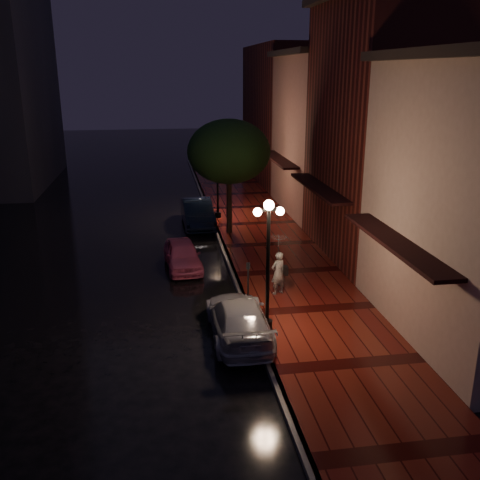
{
  "coord_description": "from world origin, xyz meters",
  "views": [
    {
      "loc": [
        -2.92,
        -20.43,
        8.2
      ],
      "look_at": [
        0.34,
        0.7,
        1.4
      ],
      "focal_mm": 40.0,
      "sensor_mm": 36.0,
      "label": 1
    }
  ],
  "objects_px": {
    "silver_car": "(239,319)",
    "navy_car": "(198,213)",
    "parking_meter": "(248,277)",
    "streetlamp_near": "(268,258)",
    "street_tree": "(229,154)",
    "streetlamp_far": "(218,175)",
    "woman_with_umbrella": "(279,255)",
    "pink_car": "(182,255)"
  },
  "relations": [
    {
      "from": "woman_with_umbrella",
      "to": "pink_car",
      "type": "bearing_deg",
      "value": -71.34
    },
    {
      "from": "navy_car",
      "to": "woman_with_umbrella",
      "type": "height_order",
      "value": "woman_with_umbrella"
    },
    {
      "from": "navy_car",
      "to": "silver_car",
      "type": "relative_size",
      "value": 1.0
    },
    {
      "from": "streetlamp_far",
      "to": "navy_car",
      "type": "relative_size",
      "value": 0.96
    },
    {
      "from": "street_tree",
      "to": "woman_with_umbrella",
      "type": "bearing_deg",
      "value": -84.96
    },
    {
      "from": "streetlamp_far",
      "to": "parking_meter",
      "type": "distance_m",
      "value": 11.6
    },
    {
      "from": "navy_car",
      "to": "silver_car",
      "type": "xyz_separation_m",
      "value": [
        0.3,
        -13.03,
        -0.09
      ]
    },
    {
      "from": "streetlamp_far",
      "to": "street_tree",
      "type": "distance_m",
      "value": 3.44
    },
    {
      "from": "navy_car",
      "to": "parking_meter",
      "type": "height_order",
      "value": "parking_meter"
    },
    {
      "from": "streetlamp_far",
      "to": "parking_meter",
      "type": "bearing_deg",
      "value": -91.0
    },
    {
      "from": "streetlamp_near",
      "to": "street_tree",
      "type": "xyz_separation_m",
      "value": [
        0.26,
        10.99,
        1.64
      ]
    },
    {
      "from": "streetlamp_near",
      "to": "parking_meter",
      "type": "xyz_separation_m",
      "value": [
        -0.2,
        2.51,
        -1.61
      ]
    },
    {
      "from": "pink_car",
      "to": "streetlamp_near",
      "type": "bearing_deg",
      "value": -73.76
    },
    {
      "from": "street_tree",
      "to": "silver_car",
      "type": "height_order",
      "value": "street_tree"
    },
    {
      "from": "silver_car",
      "to": "parking_meter",
      "type": "relative_size",
      "value": 3.21
    },
    {
      "from": "streetlamp_near",
      "to": "woman_with_umbrella",
      "type": "height_order",
      "value": "streetlamp_near"
    },
    {
      "from": "parking_meter",
      "to": "streetlamp_far",
      "type": "bearing_deg",
      "value": 108.0
    },
    {
      "from": "silver_car",
      "to": "streetlamp_near",
      "type": "bearing_deg",
      "value": -171.1
    },
    {
      "from": "streetlamp_far",
      "to": "navy_car",
      "type": "height_order",
      "value": "streetlamp_far"
    },
    {
      "from": "silver_car",
      "to": "parking_meter",
      "type": "bearing_deg",
      "value": -105.68
    },
    {
      "from": "silver_car",
      "to": "navy_car",
      "type": "bearing_deg",
      "value": -88.6
    },
    {
      "from": "streetlamp_far",
      "to": "woman_with_umbrella",
      "type": "relative_size",
      "value": 1.85
    },
    {
      "from": "street_tree",
      "to": "pink_car",
      "type": "distance_m",
      "value": 6.4
    },
    {
      "from": "parking_meter",
      "to": "street_tree",
      "type": "bearing_deg",
      "value": 105.9
    },
    {
      "from": "street_tree",
      "to": "navy_car",
      "type": "bearing_deg",
      "value": 128.54
    },
    {
      "from": "streetlamp_near",
      "to": "pink_car",
      "type": "relative_size",
      "value": 1.21
    },
    {
      "from": "street_tree",
      "to": "silver_car",
      "type": "bearing_deg",
      "value": -96.19
    },
    {
      "from": "pink_car",
      "to": "parking_meter",
      "type": "xyz_separation_m",
      "value": [
        2.2,
        -3.93,
        0.39
      ]
    },
    {
      "from": "street_tree",
      "to": "navy_car",
      "type": "height_order",
      "value": "street_tree"
    },
    {
      "from": "street_tree",
      "to": "pink_car",
      "type": "height_order",
      "value": "street_tree"
    },
    {
      "from": "silver_car",
      "to": "streetlamp_far",
      "type": "bearing_deg",
      "value": -93.76
    },
    {
      "from": "pink_car",
      "to": "parking_meter",
      "type": "distance_m",
      "value": 4.53
    },
    {
      "from": "parking_meter",
      "to": "streetlamp_near",
      "type": "bearing_deg",
      "value": -66.45
    },
    {
      "from": "streetlamp_near",
      "to": "parking_meter",
      "type": "distance_m",
      "value": 2.99
    },
    {
      "from": "street_tree",
      "to": "navy_car",
      "type": "xyz_separation_m",
      "value": [
        -1.51,
        1.89,
        -3.51
      ]
    },
    {
      "from": "streetlamp_far",
      "to": "parking_meter",
      "type": "xyz_separation_m",
      "value": [
        -0.2,
        -11.49,
        -1.61
      ]
    },
    {
      "from": "streetlamp_far",
      "to": "silver_car",
      "type": "bearing_deg",
      "value": -93.84
    },
    {
      "from": "streetlamp_near",
      "to": "navy_car",
      "type": "bearing_deg",
      "value": 95.54
    },
    {
      "from": "street_tree",
      "to": "parking_meter",
      "type": "xyz_separation_m",
      "value": [
        -0.46,
        -8.48,
        -3.25
      ]
    },
    {
      "from": "navy_car",
      "to": "parking_meter",
      "type": "xyz_separation_m",
      "value": [
        1.05,
        -10.37,
        0.26
      ]
    },
    {
      "from": "silver_car",
      "to": "parking_meter",
      "type": "xyz_separation_m",
      "value": [
        0.75,
        2.66,
        0.35
      ]
    },
    {
      "from": "streetlamp_near",
      "to": "woman_with_umbrella",
      "type": "relative_size",
      "value": 1.85
    }
  ]
}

